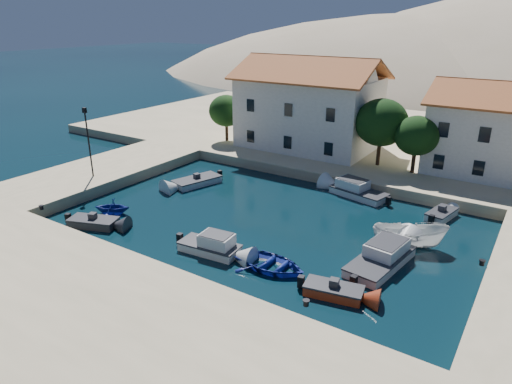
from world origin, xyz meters
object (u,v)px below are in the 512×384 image
at_px(building_left, 309,102).
at_px(boat_east, 408,247).
at_px(lamppost, 88,136).
at_px(rowboat_south, 270,268).
at_px(cabin_cruiser_east, 380,259).
at_px(building_mid, 491,127).
at_px(cabin_cruiser_south, 210,246).

distance_m(building_left, boat_east, 23.52).
xyz_separation_m(lamppost, rowboat_south, (21.22, -3.63, -4.75)).
bearing_deg(cabin_cruiser_east, boat_east, -4.87).
height_order(building_mid, cabin_cruiser_east, building_mid).
xyz_separation_m(building_left, cabin_cruiser_east, (15.27, -19.63, -5.46)).
bearing_deg(rowboat_south, boat_east, -40.86).
relative_size(cabin_cruiser_south, boat_east, 0.86).
bearing_deg(building_left, cabin_cruiser_south, -77.64).
xyz_separation_m(cabin_cruiser_south, boat_east, (10.77, 7.90, -0.48)).
xyz_separation_m(building_left, boat_east, (16.04, -16.15, -5.94)).
bearing_deg(building_left, lamppost, -119.90).
relative_size(lamppost, cabin_cruiser_east, 1.06).
xyz_separation_m(lamppost, cabin_cruiser_south, (16.77, -4.05, -4.28)).
distance_m(lamppost, cabin_cruiser_east, 27.11).
distance_m(building_left, building_mid, 18.04).
relative_size(building_left, lamppost, 2.36).
bearing_deg(lamppost, cabin_cruiser_east, 0.80).
distance_m(rowboat_south, boat_east, 9.79).
distance_m(lamppost, boat_east, 28.21).
relative_size(lamppost, rowboat_south, 1.36).
height_order(building_left, rowboat_south, building_left).
distance_m(building_mid, cabin_cruiser_east, 21.34).
bearing_deg(boat_east, rowboat_south, 113.22).
distance_m(cabin_cruiser_south, cabin_cruiser_east, 10.93).
height_order(building_mid, rowboat_south, building_mid).
xyz_separation_m(building_left, cabin_cruiser_south, (5.27, -24.05, -5.46)).
height_order(rowboat_south, boat_east, boat_east).
xyz_separation_m(building_mid, lamppost, (-29.50, -21.00, -0.47)).
bearing_deg(lamppost, building_mid, 35.45).
bearing_deg(boat_east, building_mid, -33.12).
distance_m(rowboat_south, cabin_cruiser_east, 6.86).
bearing_deg(lamppost, building_left, 60.10).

